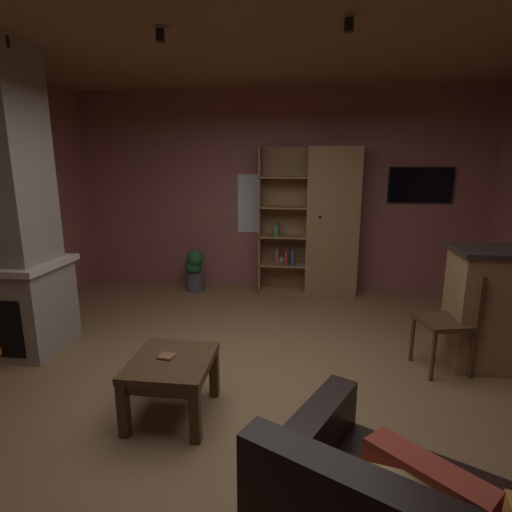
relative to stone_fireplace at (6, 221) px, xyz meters
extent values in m
cube|color=olive|center=(2.40, -0.50, -1.31)|extent=(5.89, 5.90, 0.02)
cube|color=#9E5B56|center=(2.40, 2.48, 0.14)|extent=(6.01, 0.06, 2.87)
cube|color=#8E6B47|center=(2.40, -0.50, 1.58)|extent=(5.89, 5.90, 0.02)
cube|color=white|center=(2.09, 2.44, -0.04)|extent=(0.56, 0.01, 0.85)
cube|color=gray|center=(0.00, 0.01, -0.87)|extent=(0.85, 0.71, 0.85)
cube|color=beige|center=(0.00, 0.01, -0.42)|extent=(0.93, 0.79, 0.06)
cube|color=#997047|center=(3.18, 2.20, -0.27)|extent=(0.71, 0.38, 2.06)
cube|color=#997047|center=(2.50, 2.38, -0.27)|extent=(0.66, 0.02, 2.06)
cube|color=#997047|center=(2.18, 2.20, -0.27)|extent=(0.02, 0.38, 2.06)
sphere|color=black|center=(3.00, 1.99, -0.17)|extent=(0.04, 0.04, 0.04)
cube|color=#997047|center=(2.50, 2.20, -1.29)|extent=(0.66, 0.38, 0.02)
cube|color=#997047|center=(2.50, 2.20, -0.89)|extent=(0.66, 0.38, 0.02)
cube|color=#997047|center=(2.50, 2.20, -0.48)|extent=(0.66, 0.38, 0.02)
cube|color=#997047|center=(2.50, 2.20, -0.06)|extent=(0.66, 0.38, 0.02)
cube|color=#997047|center=(2.50, 2.20, 0.35)|extent=(0.66, 0.38, 0.02)
cube|color=#2D4C8C|center=(2.64, 2.14, -0.77)|extent=(0.04, 0.23, 0.22)
cube|color=brown|center=(2.43, 2.14, -0.76)|extent=(0.04, 0.23, 0.23)
cube|color=#387247|center=(2.41, 2.14, -0.38)|extent=(0.05, 0.23, 0.17)
cube|color=#B22D2D|center=(2.56, 2.14, -0.78)|extent=(0.03, 0.23, 0.20)
sphere|color=beige|center=(2.48, 2.20, -0.84)|extent=(0.10, 0.10, 0.10)
cube|color=black|center=(2.85, -1.79, -0.96)|extent=(0.54, 0.86, 0.67)
cube|color=#AD3D2D|center=(3.27, -2.15, -0.73)|extent=(0.46, 0.43, 0.41)
cube|color=#4C331E|center=(1.87, -0.88, -0.88)|extent=(0.58, 0.64, 0.05)
cube|color=#4C331E|center=(1.87, -0.88, -0.94)|extent=(0.52, 0.58, 0.08)
cube|color=#4C331E|center=(1.62, -1.16, -1.10)|extent=(0.07, 0.07, 0.40)
cube|color=#4C331E|center=(2.12, -1.16, -1.10)|extent=(0.07, 0.07, 0.40)
cube|color=#4C331E|center=(1.62, -0.60, -1.10)|extent=(0.07, 0.07, 0.40)
cube|color=#4C331E|center=(2.12, -0.60, -1.10)|extent=(0.07, 0.07, 0.40)
cube|color=brown|center=(1.83, -0.86, -0.84)|extent=(0.12, 0.11, 0.02)
cube|color=#4C331E|center=(4.06, 0.07, -0.84)|extent=(0.51, 0.51, 0.04)
cube|color=#4C331E|center=(4.24, 0.12, -0.60)|extent=(0.13, 0.40, 0.44)
cylinder|color=#4C331E|center=(3.84, 0.20, -1.07)|extent=(0.04, 0.04, 0.46)
cylinder|color=#4C331E|center=(3.92, -0.14, -1.07)|extent=(0.04, 0.04, 0.46)
cylinder|color=#4C331E|center=(4.19, 0.29, -1.07)|extent=(0.04, 0.04, 0.46)
cylinder|color=#4C331E|center=(4.27, -0.06, -1.07)|extent=(0.04, 0.04, 0.46)
cylinder|color=#4C4C51|center=(1.21, 2.09, -1.17)|extent=(0.27, 0.27, 0.26)
sphere|color=#235B2D|center=(1.19, 2.12, -0.94)|extent=(0.26, 0.26, 0.26)
sphere|color=#235B2D|center=(1.24, 2.06, -0.80)|extent=(0.24, 0.24, 0.24)
cube|color=black|center=(4.38, 2.42, 0.24)|extent=(0.87, 0.05, 0.49)
cube|color=black|center=(4.38, 2.39, 0.24)|extent=(0.83, 0.01, 0.45)
cylinder|color=black|center=(0.33, -0.15, 1.50)|extent=(0.07, 0.07, 0.09)
cylinder|color=black|center=(1.65, -0.14, 1.50)|extent=(0.07, 0.07, 0.09)
cylinder|color=black|center=(3.08, -0.20, 1.50)|extent=(0.07, 0.07, 0.09)
camera|label=1|loc=(2.81, -3.44, 0.53)|focal=28.10mm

